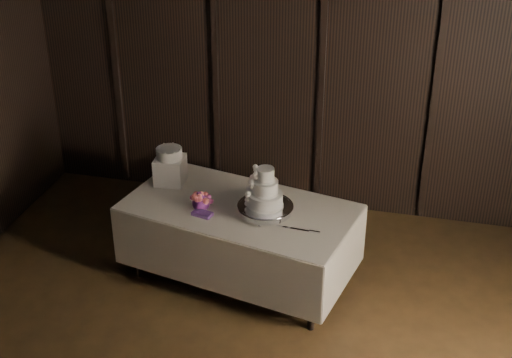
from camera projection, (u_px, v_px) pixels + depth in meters
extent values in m
cube|color=black|center=(216.00, 10.00, 3.33)|extent=(6.04, 7.04, 0.04)
cube|color=black|center=(323.00, 72.00, 7.06)|extent=(6.04, 0.04, 3.04)
cube|color=silver|center=(239.00, 207.00, 6.19)|extent=(2.15, 1.42, 0.01)
cube|color=white|center=(240.00, 245.00, 6.38)|extent=(1.97, 1.27, 0.71)
cylinder|color=silver|center=(265.00, 210.00, 6.05)|extent=(0.50, 0.50, 0.09)
cylinder|color=white|center=(265.00, 199.00, 6.00)|extent=(0.29, 0.29, 0.12)
cylinder|color=white|center=(265.00, 187.00, 5.94)|extent=(0.22, 0.22, 0.12)
cylinder|color=white|center=(265.00, 175.00, 5.89)|extent=(0.15, 0.15, 0.12)
cube|color=white|center=(170.00, 170.00, 6.52)|extent=(0.28, 0.28, 0.25)
cylinder|color=white|center=(169.00, 153.00, 6.44)|extent=(0.24, 0.24, 0.09)
cube|color=silver|center=(293.00, 228.00, 5.86)|extent=(0.37, 0.05, 0.01)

